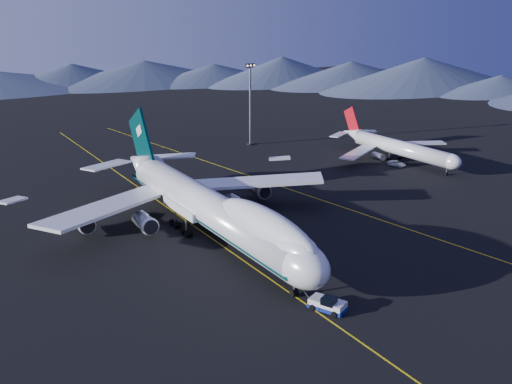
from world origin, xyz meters
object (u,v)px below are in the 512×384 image
second_jet (396,147)px  pushback_tug (327,305)px  boeing_747 (209,207)px  floodlight_mast (250,104)px  service_van (397,163)px

second_jet → pushback_tug: bearing=-125.3°
boeing_747 → pushback_tug: bearing=-87.1°
boeing_747 → floodlight_mast: size_ratio=2.96×
boeing_747 → floodlight_mast: (45.59, 60.75, 6.59)m
service_van → floodlight_mast: 48.35m
second_jet → floodlight_mast: floodlight_mast is taller
pushback_tug → service_van: 81.12m
boeing_747 → pushback_tug: 32.62m
second_jet → floodlight_mast: size_ratio=1.79×
boeing_747 → pushback_tug: size_ratio=12.67×
pushback_tug → floodlight_mast: bearing=40.3°
service_van → boeing_747: bearing=-171.4°
service_van → floodlight_mast: floodlight_mast is taller
boeing_747 → second_jet: (69.28, 22.60, -2.04)m
pushback_tug → service_van: bearing=14.0°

